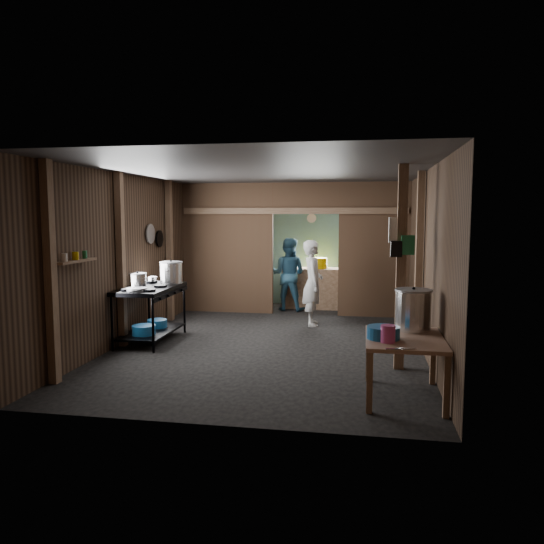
% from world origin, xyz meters
% --- Properties ---
extents(floor, '(4.50, 7.00, 0.00)m').
position_xyz_m(floor, '(0.00, 0.00, 0.00)').
color(floor, black).
rests_on(floor, ground).
extents(ceiling, '(4.50, 7.00, 0.00)m').
position_xyz_m(ceiling, '(0.00, 0.00, 2.60)').
color(ceiling, '#383737').
rests_on(ceiling, ground).
extents(wall_back, '(4.50, 0.00, 2.60)m').
position_xyz_m(wall_back, '(0.00, 3.50, 1.30)').
color(wall_back, '#4B3423').
rests_on(wall_back, ground).
extents(wall_front, '(4.50, 0.00, 2.60)m').
position_xyz_m(wall_front, '(0.00, -3.50, 1.30)').
color(wall_front, '#4B3423').
rests_on(wall_front, ground).
extents(wall_left, '(0.00, 7.00, 2.60)m').
position_xyz_m(wall_left, '(-2.25, 0.00, 1.30)').
color(wall_left, '#4B3423').
rests_on(wall_left, ground).
extents(wall_right, '(0.00, 7.00, 2.60)m').
position_xyz_m(wall_right, '(2.25, 0.00, 1.30)').
color(wall_right, '#4B3423').
rests_on(wall_right, ground).
extents(partition_left, '(1.85, 0.10, 2.60)m').
position_xyz_m(partition_left, '(-1.32, 2.20, 1.30)').
color(partition_left, '#443122').
rests_on(partition_left, floor).
extents(partition_right, '(1.35, 0.10, 2.60)m').
position_xyz_m(partition_right, '(1.57, 2.20, 1.30)').
color(partition_right, '#443122').
rests_on(partition_right, floor).
extents(partition_header, '(1.30, 0.10, 0.60)m').
position_xyz_m(partition_header, '(0.25, 2.20, 2.30)').
color(partition_header, '#443122').
rests_on(partition_header, wall_back).
extents(turquoise_panel, '(4.40, 0.06, 2.50)m').
position_xyz_m(turquoise_panel, '(0.00, 3.44, 1.25)').
color(turquoise_panel, '#649A99').
rests_on(turquoise_panel, wall_back).
extents(back_counter, '(1.20, 0.50, 0.85)m').
position_xyz_m(back_counter, '(0.30, 2.95, 0.42)').
color(back_counter, '#9C795D').
rests_on(back_counter, floor).
extents(wall_clock, '(0.20, 0.03, 0.20)m').
position_xyz_m(wall_clock, '(0.25, 3.40, 1.90)').
color(wall_clock, silver).
rests_on(wall_clock, wall_back).
extents(post_left_a, '(0.10, 0.12, 2.60)m').
position_xyz_m(post_left_a, '(-2.18, -2.60, 1.30)').
color(post_left_a, '#9C795D').
rests_on(post_left_a, floor).
extents(post_left_b, '(0.10, 0.12, 2.60)m').
position_xyz_m(post_left_b, '(-2.18, -0.80, 1.30)').
color(post_left_b, '#9C795D').
rests_on(post_left_b, floor).
extents(post_left_c, '(0.10, 0.12, 2.60)m').
position_xyz_m(post_left_c, '(-2.18, 1.20, 1.30)').
color(post_left_c, '#9C795D').
rests_on(post_left_c, floor).
extents(post_right, '(0.10, 0.12, 2.60)m').
position_xyz_m(post_right, '(2.18, -0.20, 1.30)').
color(post_right, '#9C795D').
rests_on(post_right, floor).
extents(post_free, '(0.12, 0.12, 2.60)m').
position_xyz_m(post_free, '(1.85, -1.30, 1.30)').
color(post_free, '#9C795D').
rests_on(post_free, floor).
extents(cross_beam, '(4.40, 0.12, 0.12)m').
position_xyz_m(cross_beam, '(0.00, 2.15, 2.05)').
color(cross_beam, '#9C795D').
rests_on(cross_beam, wall_left).
extents(pan_lid_big, '(0.03, 0.34, 0.34)m').
position_xyz_m(pan_lid_big, '(-2.21, 0.40, 1.65)').
color(pan_lid_big, gray).
rests_on(pan_lid_big, wall_left).
extents(pan_lid_small, '(0.03, 0.30, 0.30)m').
position_xyz_m(pan_lid_small, '(-2.21, 0.80, 1.55)').
color(pan_lid_small, black).
rests_on(pan_lid_small, wall_left).
extents(wall_shelf, '(0.14, 0.80, 0.03)m').
position_xyz_m(wall_shelf, '(-2.15, -2.10, 1.40)').
color(wall_shelf, '#9C795D').
rests_on(wall_shelf, wall_left).
extents(jar_white, '(0.07, 0.07, 0.10)m').
position_xyz_m(jar_white, '(-2.15, -2.35, 1.47)').
color(jar_white, silver).
rests_on(jar_white, wall_shelf).
extents(jar_yellow, '(0.08, 0.08, 0.10)m').
position_xyz_m(jar_yellow, '(-2.15, -2.10, 1.47)').
color(jar_yellow, '#CBA000').
rests_on(jar_yellow, wall_shelf).
extents(jar_green, '(0.06, 0.06, 0.10)m').
position_xyz_m(jar_green, '(-2.15, -1.88, 1.47)').
color(jar_green, '#237A45').
rests_on(jar_green, wall_shelf).
extents(bag_white, '(0.22, 0.15, 0.32)m').
position_xyz_m(bag_white, '(1.80, -1.22, 1.78)').
color(bag_white, silver).
rests_on(bag_white, post_free).
extents(bag_green, '(0.16, 0.12, 0.24)m').
position_xyz_m(bag_green, '(1.92, -1.36, 1.60)').
color(bag_green, '#237A45').
rests_on(bag_green, post_free).
extents(bag_black, '(0.14, 0.10, 0.20)m').
position_xyz_m(bag_black, '(1.78, -1.38, 1.55)').
color(bag_black, black).
rests_on(bag_black, post_free).
extents(gas_range, '(0.75, 1.46, 0.86)m').
position_xyz_m(gas_range, '(-1.88, -0.45, 0.43)').
color(gas_range, black).
rests_on(gas_range, floor).
extents(prep_table, '(0.82, 1.13, 0.67)m').
position_xyz_m(prep_table, '(1.83, -2.41, 0.33)').
color(prep_table, '#A07460').
rests_on(prep_table, floor).
extents(stove_pot_large, '(0.41, 0.41, 0.37)m').
position_xyz_m(stove_pot_large, '(-1.71, 0.02, 1.03)').
color(stove_pot_large, silver).
rests_on(stove_pot_large, gas_range).
extents(stove_pot_med, '(0.36, 0.36, 0.24)m').
position_xyz_m(stove_pot_med, '(-2.05, -0.52, 0.96)').
color(stove_pot_med, silver).
rests_on(stove_pot_med, gas_range).
extents(stove_saucepan, '(0.20, 0.20, 0.10)m').
position_xyz_m(stove_saucepan, '(-2.05, 0.05, 0.91)').
color(stove_saucepan, silver).
rests_on(stove_saucepan, gas_range).
extents(frying_pan, '(0.46, 0.59, 0.07)m').
position_xyz_m(frying_pan, '(-1.88, -0.94, 0.89)').
color(frying_pan, gray).
rests_on(frying_pan, gas_range).
extents(blue_tub_front, '(0.35, 0.35, 0.14)m').
position_xyz_m(blue_tub_front, '(-1.88, -0.74, 0.24)').
color(blue_tub_front, '#1B5D9C').
rests_on(blue_tub_front, gas_range).
extents(blue_tub_back, '(0.32, 0.32, 0.13)m').
position_xyz_m(blue_tub_back, '(-1.88, -0.21, 0.23)').
color(blue_tub_back, '#1B5D9C').
rests_on(blue_tub_back, gas_range).
extents(stock_pot, '(0.51, 0.51, 0.49)m').
position_xyz_m(stock_pot, '(1.95, -2.03, 0.89)').
color(stock_pot, silver).
rests_on(stock_pot, prep_table).
extents(wash_basin, '(0.39, 0.39, 0.13)m').
position_xyz_m(wash_basin, '(1.60, -2.51, 0.73)').
color(wash_basin, '#1B5D9C').
rests_on(wash_basin, prep_table).
extents(pink_bucket, '(0.15, 0.15, 0.18)m').
position_xyz_m(pink_bucket, '(1.64, -2.67, 0.76)').
color(pink_bucket, '#CD478F').
rests_on(pink_bucket, prep_table).
extents(knife, '(0.30, 0.09, 0.01)m').
position_xyz_m(knife, '(1.75, -2.94, 0.67)').
color(knife, silver).
rests_on(knife, prep_table).
extents(yellow_tub, '(0.40, 0.40, 0.22)m').
position_xyz_m(yellow_tub, '(0.43, 2.95, 0.96)').
color(yellow_tub, '#CBA000').
rests_on(yellow_tub, back_counter).
extents(cook, '(0.45, 0.61, 1.53)m').
position_xyz_m(cook, '(0.50, 1.19, 0.76)').
color(cook, silver).
rests_on(cook, floor).
extents(worker_back, '(0.81, 0.67, 1.50)m').
position_xyz_m(worker_back, '(-0.14, 2.60, 0.75)').
color(worker_back, '#2A5672').
rests_on(worker_back, floor).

